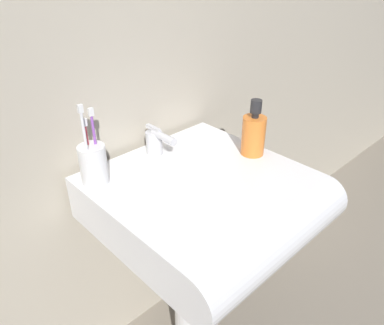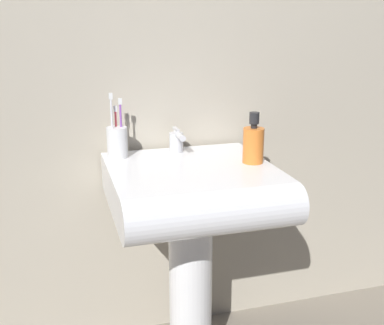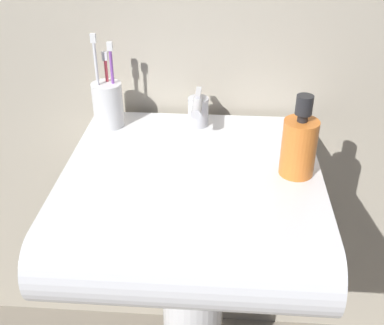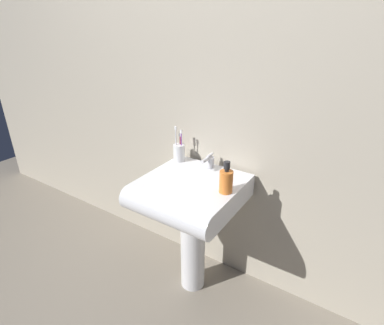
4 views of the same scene
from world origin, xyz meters
name	(u,v)px [view 4 (image 4 of 4)]	position (x,y,z in m)	size (l,w,h in m)	color
ground_plane	(193,282)	(0.00, 0.00, 0.00)	(6.00, 6.00, 0.00)	gray
wall_back	(221,89)	(0.00, 0.29, 1.20)	(5.00, 0.05, 2.40)	#B7AD99
sink_pedestal	(193,244)	(0.00, 0.00, 0.31)	(0.15, 0.15, 0.63)	white
sink_basin	(188,194)	(0.00, -0.05, 0.69)	(0.52, 0.55, 0.13)	white
faucet	(209,161)	(0.00, 0.17, 0.80)	(0.05, 0.12, 0.09)	silver
toothbrush_cup	(179,152)	(-0.21, 0.17, 0.81)	(0.07, 0.07, 0.22)	white
soap_bottle	(226,181)	(0.21, -0.02, 0.82)	(0.07, 0.07, 0.17)	orange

